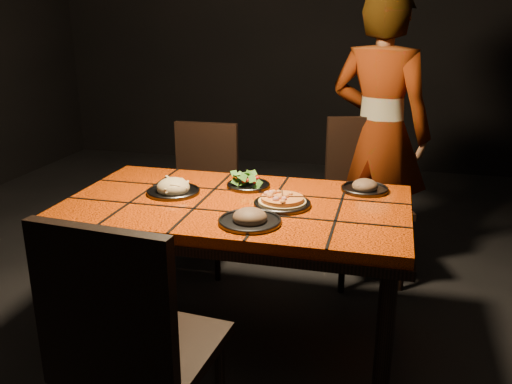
% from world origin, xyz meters
% --- Properties ---
extents(room_shell, '(6.04, 7.04, 3.08)m').
position_xyz_m(room_shell, '(0.00, 0.00, 1.50)').
color(room_shell, black).
rests_on(room_shell, ground).
extents(dining_table, '(1.62, 0.92, 0.75)m').
position_xyz_m(dining_table, '(0.00, 0.00, 0.67)').
color(dining_table, '#D84306').
rests_on(dining_table, ground).
extents(chair_near, '(0.51, 0.51, 1.03)m').
position_xyz_m(chair_near, '(-0.08, -0.97, 0.59)').
color(chair_near, black).
rests_on(chair_near, ground).
extents(chair_far_left, '(0.43, 0.43, 0.93)m').
position_xyz_m(chair_far_left, '(-0.48, 0.85, 0.53)').
color(chair_far_left, black).
rests_on(chair_far_left, ground).
extents(chair_far_right, '(0.57, 0.57, 0.99)m').
position_xyz_m(chair_far_right, '(0.55, 0.95, 0.57)').
color(chair_far_right, black).
rests_on(chair_far_right, ground).
extents(diner, '(0.75, 0.61, 1.77)m').
position_xyz_m(diner, '(0.61, 1.09, 0.88)').
color(diner, brown).
rests_on(diner, ground).
extents(plate_pizza, '(0.26, 0.26, 0.04)m').
position_xyz_m(plate_pizza, '(0.22, -0.01, 0.77)').
color(plate_pizza, '#3A3A3F').
rests_on(plate_pizza, dining_table).
extents(plate_pasta, '(0.26, 0.26, 0.09)m').
position_xyz_m(plate_pasta, '(-0.34, 0.04, 0.77)').
color(plate_pasta, '#3A3A3F').
rests_on(plate_pasta, dining_table).
extents(plate_salad, '(0.22, 0.22, 0.07)m').
position_xyz_m(plate_salad, '(-0.00, 0.23, 0.78)').
color(plate_salad, '#3A3A3F').
rests_on(plate_salad, dining_table).
extents(plate_mushroom_a, '(0.27, 0.27, 0.09)m').
position_xyz_m(plate_mushroom_a, '(0.13, -0.26, 0.77)').
color(plate_mushroom_a, '#3A3A3F').
rests_on(plate_mushroom_a, dining_table).
extents(plate_mushroom_b, '(0.24, 0.24, 0.08)m').
position_xyz_m(plate_mushroom_b, '(0.58, 0.31, 0.77)').
color(plate_mushroom_b, '#3A3A3F').
rests_on(plate_mushroom_b, dining_table).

